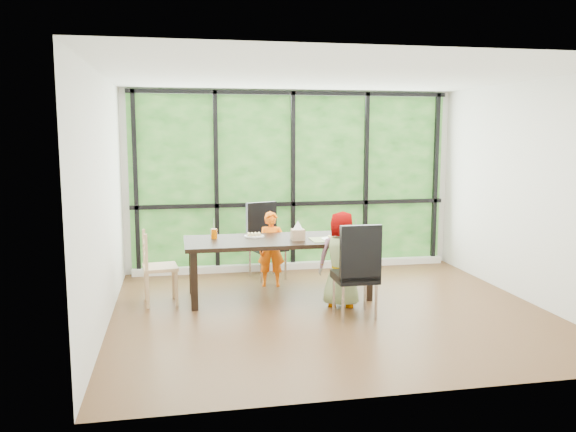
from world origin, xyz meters
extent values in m
plane|color=black|center=(0.00, 0.00, 0.00)|extent=(5.00, 5.00, 0.00)
plane|color=silver|center=(0.00, 2.25, 1.35)|extent=(5.00, 0.00, 5.00)
cube|color=#194916|center=(0.00, 2.23, 1.35)|extent=(4.80, 0.02, 2.65)
cube|color=silver|center=(0.00, 2.15, 0.05)|extent=(4.80, 0.12, 0.10)
cube|color=black|center=(-0.49, 0.69, 0.38)|extent=(2.38, 1.05, 0.75)
cube|color=black|center=(-0.48, 1.65, 0.54)|extent=(0.57, 0.57, 1.08)
cube|color=black|center=(0.22, -0.25, 0.54)|extent=(0.46, 0.46, 1.08)
cube|color=tan|center=(-1.95, 0.68, 0.45)|extent=(0.44, 0.46, 0.90)
imported|color=#FE6208|center=(-0.49, 1.26, 0.51)|extent=(0.41, 0.31, 1.02)
imported|color=slate|center=(0.20, 0.16, 0.57)|extent=(0.65, 0.53, 1.15)
cube|color=tan|center=(0.13, 0.51, 0.75)|extent=(0.49, 0.36, 0.01)
cylinder|color=white|center=(-0.77, 0.89, 0.76)|extent=(0.26, 0.26, 0.02)
cylinder|color=white|center=(0.15, 0.50, 0.76)|extent=(0.27, 0.27, 0.02)
cylinder|color=#DE6200|center=(-1.28, 0.85, 0.81)|extent=(0.08, 0.08, 0.12)
cylinder|color=#5CD32F|center=(0.44, 0.45, 0.81)|extent=(0.08, 0.08, 0.12)
cylinder|color=white|center=(0.59, 0.71, 0.80)|extent=(0.09, 0.09, 0.10)
cube|color=tan|center=(-0.27, 0.56, 0.82)|extent=(0.16, 0.16, 0.14)
cylinder|color=white|center=(-1.28, 0.85, 0.91)|extent=(0.01, 0.04, 0.20)
cylinder|color=pink|center=(0.44, 0.45, 0.91)|extent=(0.01, 0.04, 0.20)
cone|color=white|center=(-0.27, 0.56, 0.94)|extent=(0.12, 0.12, 0.11)
camera|label=1|loc=(-1.74, -6.38, 2.07)|focal=36.30mm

